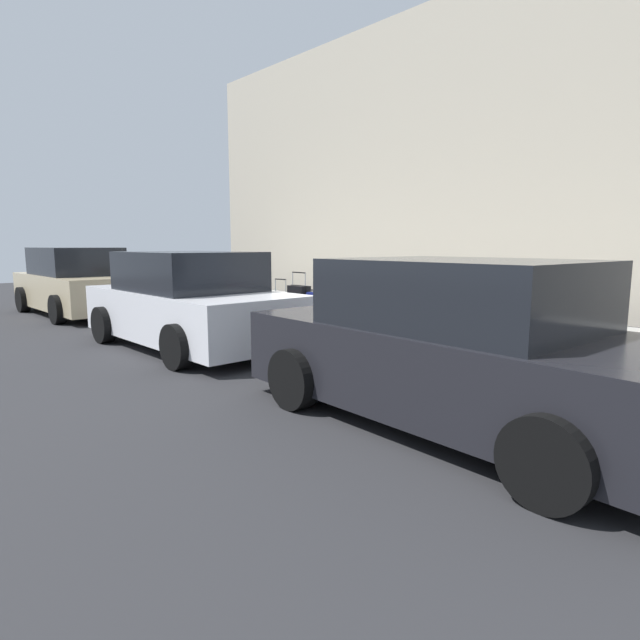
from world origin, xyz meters
TOP-DOWN VIEW (x-y plane):
  - ground_plane at (0.00, 0.00)m, footprint 40.00×40.00m
  - sidewalk_curb at (0.00, -2.50)m, footprint 18.00×5.00m
  - building_facade_sidewalk_side at (0.00, -7.56)m, footprint 24.00×3.00m
  - suitcase_olive_0 at (-3.93, -0.67)m, footprint 0.43×0.25m
  - suitcase_maroon_1 at (-3.40, -0.81)m, footprint 0.44×0.27m
  - suitcase_navy_2 at (-2.87, -0.68)m, footprint 0.43×0.25m
  - suitcase_black_3 at (-2.35, -0.70)m, footprint 0.42×0.23m
  - suitcase_teal_4 at (-1.86, -0.66)m, footprint 0.37×0.22m
  - suitcase_silver_5 at (-1.33, -0.78)m, footprint 0.48×0.25m
  - suitcase_red_6 at (-0.76, -0.71)m, footprint 0.47×0.22m
  - suitcase_olive_7 at (-0.20, -0.71)m, footprint 0.45×0.19m
  - suitcase_maroon_8 at (0.32, -0.82)m, footprint 0.39×0.20m
  - suitcase_navy_9 at (0.85, -0.76)m, footprint 0.48×0.26m
  - suitcase_black_10 at (1.43, -0.75)m, footprint 0.48×0.26m
  - suitcase_teal_11 at (1.96, -0.70)m, footprint 0.39×0.29m
  - fire_hydrant at (2.81, -0.74)m, footprint 0.39×0.21m
  - bollard_post at (3.51, -0.59)m, footprint 0.15×0.15m
  - parked_car_charcoal_0 at (-3.86, 1.79)m, footprint 4.45×2.27m
  - parked_car_white_1 at (1.27, 1.79)m, footprint 4.30×2.12m
  - parked_car_beige_2 at (6.86, 1.79)m, footprint 4.50×2.00m

SIDE VIEW (x-z plane):
  - ground_plane at x=0.00m, z-range 0.00..0.00m
  - sidewalk_curb at x=0.00m, z-range 0.00..0.14m
  - suitcase_teal_4 at x=-1.86m, z-range -0.02..0.81m
  - suitcase_olive_0 at x=-3.93m, z-range 0.11..0.72m
  - suitcase_teal_11 at x=1.96m, z-range -0.02..0.85m
  - suitcase_navy_2 at x=-2.87m, z-range 0.03..0.81m
  - suitcase_black_3 at x=-2.35m, z-range -0.03..0.92m
  - suitcase_navy_9 at x=0.85m, z-range 0.11..0.81m
  - suitcase_maroon_8 at x=0.32m, z-range 0.11..0.83m
  - suitcase_maroon_1 at x=-3.40m, z-range 0.03..0.92m
  - suitcase_red_6 at x=-0.76m, z-range 0.04..0.95m
  - suitcase_silver_5 at x=-1.33m, z-range 0.00..1.03m
  - suitcase_black_10 at x=1.43m, z-range 0.00..1.03m
  - suitcase_olive_7 at x=-0.20m, z-range 0.11..0.94m
  - bollard_post at x=3.51m, z-range 0.14..0.93m
  - fire_hydrant at x=2.81m, z-range 0.16..0.97m
  - parked_car_charcoal_0 at x=-3.86m, z-range -0.05..1.52m
  - parked_car_white_1 at x=1.27m, z-range -0.05..1.54m
  - parked_car_beige_2 at x=6.86m, z-range -0.05..1.58m
  - building_facade_sidewalk_side at x=0.00m, z-range 0.00..8.07m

